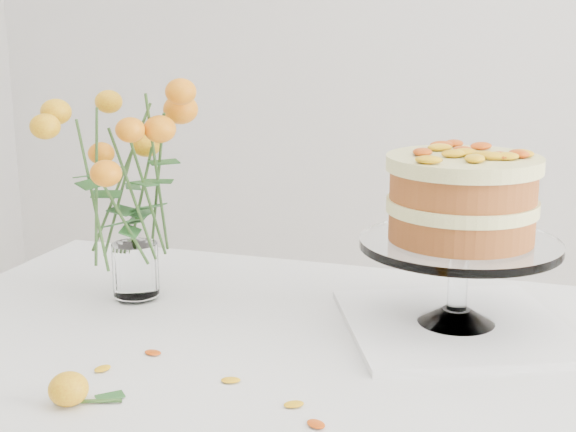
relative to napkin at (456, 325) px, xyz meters
name	(u,v)px	position (x,y,z in m)	size (l,w,h in m)	color
table	(337,417)	(-0.14, -0.18, -0.09)	(1.43, 0.93, 0.76)	tan
napkin	(456,325)	(0.00, 0.00, 0.00)	(0.33, 0.33, 0.01)	white
cake_stand	(462,207)	(0.00, 0.00, 0.19)	(0.30, 0.30, 0.27)	white
rose_vase	(131,166)	(-0.54, -0.03, 0.23)	(0.33, 0.33, 0.39)	white
loose_rose_near	(69,389)	(-0.43, -0.41, 0.02)	(0.09, 0.05, 0.04)	yellow
stray_petal_a	(231,380)	(-0.26, -0.28, 0.00)	(0.03, 0.02, 0.00)	#EEAA0F
stray_petal_b	(294,405)	(-0.16, -0.32, 0.00)	(0.03, 0.02, 0.00)	#EEAA0F
stray_petal_c	(316,424)	(-0.12, -0.36, 0.00)	(0.03, 0.02, 0.00)	#EEAA0F
stray_petal_d	(153,353)	(-0.40, -0.23, 0.00)	(0.03, 0.02, 0.00)	#EEAA0F
stray_petal_e	(103,369)	(-0.44, -0.30, 0.00)	(0.03, 0.02, 0.00)	#EEAA0F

